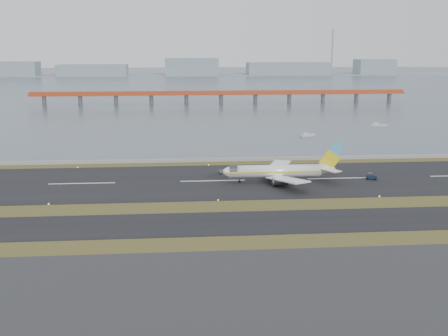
% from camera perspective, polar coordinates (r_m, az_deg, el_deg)
% --- Properties ---
extents(ground, '(1000.00, 1000.00, 0.00)m').
position_cam_1_polar(ground, '(145.17, -0.39, -4.18)').
color(ground, '#374017').
rests_on(ground, ground).
extents(apron_strip, '(1000.00, 50.00, 0.10)m').
position_cam_1_polar(apron_strip, '(94.08, 2.28, -13.82)').
color(apron_strip, '#313134').
rests_on(apron_strip, ground).
extents(taxiway_strip, '(1000.00, 18.00, 0.10)m').
position_cam_1_polar(taxiway_strip, '(133.75, 0.01, -5.64)').
color(taxiway_strip, black).
rests_on(taxiway_strip, ground).
extents(runway_strip, '(1000.00, 45.00, 0.10)m').
position_cam_1_polar(runway_strip, '(174.03, -1.15, -1.32)').
color(runway_strip, black).
rests_on(runway_strip, ground).
extents(seawall, '(1000.00, 2.50, 1.00)m').
position_cam_1_polar(seawall, '(203.13, -1.70, 0.83)').
color(seawall, gray).
rests_on(seawall, ground).
extents(bay_water, '(1400.00, 800.00, 1.30)m').
position_cam_1_polar(bay_water, '(600.14, -3.83, 8.56)').
color(bay_water, '#475766').
rests_on(bay_water, ground).
extents(red_pier, '(260.00, 5.00, 10.20)m').
position_cam_1_polar(red_pier, '(391.33, -0.30, 7.52)').
color(red_pier, '#AE3F1D').
rests_on(red_pier, ground).
extents(far_shoreline, '(1400.00, 80.00, 60.50)m').
position_cam_1_polar(far_shoreline, '(759.82, -3.02, 9.88)').
color(far_shoreline, '#84949C').
rests_on(far_shoreline, ground).
extents(airliner, '(38.52, 32.89, 12.80)m').
position_cam_1_polar(airliner, '(172.97, 5.71, -0.31)').
color(airliner, white).
rests_on(airliner, ground).
extents(pushback_tug, '(3.70, 3.00, 2.07)m').
position_cam_1_polar(pushback_tug, '(181.53, 14.73, -0.84)').
color(pushback_tug, '#121B33').
rests_on(pushback_tug, ground).
extents(workboat_near, '(7.80, 5.29, 1.82)m').
position_cam_1_polar(workboat_near, '(260.30, 8.43, 3.33)').
color(workboat_near, silver).
rests_on(workboat_near, ground).
extents(workboat_far, '(8.30, 4.84, 1.92)m').
position_cam_1_polar(workboat_far, '(300.25, 15.45, 4.24)').
color(workboat_far, silver).
rests_on(workboat_far, ground).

